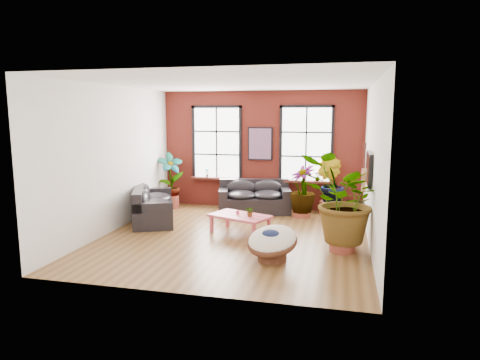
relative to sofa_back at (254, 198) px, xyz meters
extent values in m
cube|color=brown|center=(0.06, -2.63, -0.43)|extent=(6.00, 6.50, 0.02)
cube|color=white|center=(0.06, -2.63, 3.09)|extent=(6.00, 6.50, 0.02)
cube|color=#551814|center=(0.06, 0.63, 1.33)|extent=(6.00, 0.02, 3.50)
cube|color=silver|center=(0.06, -5.89, 1.33)|extent=(6.00, 0.02, 3.50)
cube|color=silver|center=(-2.95, -2.63, 1.33)|extent=(0.02, 6.50, 3.50)
cube|color=silver|center=(3.07, -2.63, 1.33)|extent=(0.02, 6.50, 3.50)
cube|color=white|center=(-1.29, 0.57, 1.53)|extent=(1.40, 0.02, 2.10)
cube|color=#431812|center=(-1.29, 0.50, 0.45)|extent=(1.60, 0.22, 0.06)
cube|color=white|center=(1.41, 0.57, 1.53)|extent=(1.40, 0.02, 2.10)
cube|color=#431812|center=(1.41, 0.50, 0.45)|extent=(1.60, 0.22, 0.06)
cube|color=black|center=(0.01, -0.06, -0.19)|extent=(2.20, 1.45, 0.46)
cube|color=black|center=(-0.08, 0.30, 0.27)|extent=(2.02, 0.73, 0.47)
cube|color=black|center=(-0.85, -0.28, 0.16)|extent=(0.47, 1.01, 0.24)
cube|color=black|center=(0.88, 0.16, 0.16)|extent=(0.47, 1.01, 0.24)
ellipsoid|color=black|center=(-0.35, -0.21, 0.10)|extent=(1.02, 1.01, 0.26)
ellipsoid|color=black|center=(-0.42, 0.07, 0.27)|extent=(0.89, 0.46, 0.45)
ellipsoid|color=black|center=(0.40, -0.02, 0.10)|extent=(1.02, 1.01, 0.26)
ellipsoid|color=black|center=(0.33, 0.26, 0.27)|extent=(0.89, 0.46, 0.45)
cube|color=black|center=(-2.43, -1.57, -0.19)|extent=(1.83, 2.53, 0.46)
cube|color=black|center=(-2.77, -1.72, 0.27)|extent=(1.15, 2.23, 0.47)
cube|color=black|center=(-2.01, -2.53, 0.15)|extent=(0.99, 0.61, 0.24)
cube|color=black|center=(-2.85, -0.61, 0.15)|extent=(0.99, 0.61, 0.24)
ellipsoid|color=black|center=(-2.19, -1.97, 0.10)|extent=(1.16, 1.26, 0.26)
ellipsoid|color=black|center=(-2.45, -2.08, 0.27)|extent=(0.65, 1.04, 0.45)
ellipsoid|color=black|center=(-2.56, -1.12, 0.10)|extent=(1.16, 1.26, 0.26)
ellipsoid|color=black|center=(-2.82, -1.24, 0.27)|extent=(0.65, 1.04, 0.45)
cube|color=#CB495A|center=(0.11, -2.26, 0.00)|extent=(1.58, 1.26, 0.06)
cube|color=#431812|center=(0.06, -2.38, 0.03)|extent=(1.29, 0.53, 0.00)
cube|color=#431812|center=(0.16, -2.14, 0.03)|extent=(1.29, 0.53, 0.00)
cube|color=#CB495A|center=(-0.58, -2.32, -0.23)|extent=(0.09, 0.09, 0.39)
cube|color=#CB495A|center=(0.56, -2.79, -0.23)|extent=(0.09, 0.09, 0.39)
cube|color=#CB495A|center=(-0.34, -1.74, -0.23)|extent=(0.09, 0.09, 0.39)
cube|color=#CB495A|center=(0.80, -2.20, -0.23)|extent=(0.09, 0.09, 0.39)
cylinder|color=#DF3769|center=(0.04, -2.18, 0.07)|extent=(0.10, 0.10, 0.09)
cylinder|color=#59301F|center=(1.17, -4.01, -0.31)|extent=(0.72, 0.72, 0.22)
torus|color=#59301F|center=(1.17, -4.01, -0.05)|extent=(1.25, 1.25, 0.44)
ellipsoid|color=white|center=(1.17, -4.01, 0.01)|extent=(1.22, 1.25, 0.60)
ellipsoid|color=#162047|center=(1.15, -4.05, 0.12)|extent=(0.46, 0.41, 0.17)
cube|color=black|center=(0.06, 0.56, 1.53)|extent=(0.74, 0.04, 0.98)
cube|color=#0C7F8C|center=(0.06, 0.53, 1.53)|extent=(0.66, 0.02, 0.90)
cube|color=black|center=(3.01, -2.33, 1.23)|extent=(0.06, 1.25, 0.72)
cube|color=black|center=(2.97, -2.33, 1.23)|extent=(0.01, 1.15, 0.62)
cylinder|color=#B27F4C|center=(2.96, -1.28, 0.71)|extent=(0.09, 0.38, 0.38)
cylinder|color=#B27F4C|center=(2.96, -1.28, 0.96)|extent=(0.09, 0.30, 0.30)
cylinder|color=black|center=(2.95, -1.28, 0.71)|extent=(0.09, 0.11, 0.11)
cube|color=#431812|center=(2.96, -1.28, 1.33)|extent=(0.04, 0.05, 0.55)
cube|color=#431812|center=(2.96, -1.28, 1.65)|extent=(0.06, 0.06, 0.14)
cube|color=black|center=(2.86, -0.42, -0.17)|extent=(0.71, 0.64, 0.51)
cylinder|color=brown|center=(-2.59, 0.01, -0.24)|extent=(0.53, 0.53, 0.36)
cylinder|color=brown|center=(2.11, 0.27, -0.23)|extent=(0.63, 0.63, 0.37)
cylinder|color=brown|center=(2.49, -3.12, -0.22)|extent=(0.66, 0.66, 0.39)
cylinder|color=brown|center=(1.39, -0.27, -0.24)|extent=(0.65, 0.65, 0.36)
imported|color=#17350E|center=(-2.60, 0.05, 0.49)|extent=(0.97, 0.93, 1.53)
imported|color=#17350E|center=(2.13, 0.25, 0.47)|extent=(1.04, 1.01, 1.47)
imported|color=#17350E|center=(2.47, -3.09, 0.66)|extent=(2.18, 2.12, 1.84)
imported|color=#17350E|center=(1.40, -0.28, 0.37)|extent=(1.03, 1.03, 1.30)
imported|color=#17350E|center=(0.38, -2.35, 0.15)|extent=(0.22, 0.19, 0.24)
imported|color=#17350E|center=(-1.59, 0.50, 0.61)|extent=(0.17, 0.17, 0.27)
imported|color=#17350E|center=(1.76, 0.50, 0.61)|extent=(0.19, 0.19, 0.27)
camera|label=1|loc=(2.41, -11.91, 2.40)|focal=32.00mm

